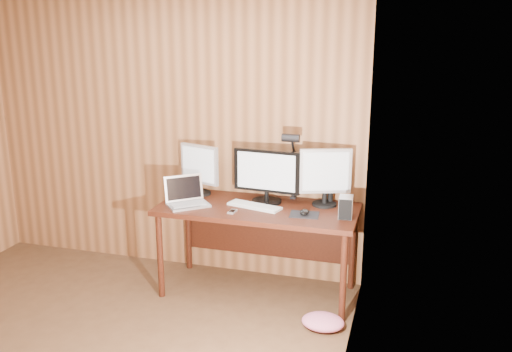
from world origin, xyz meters
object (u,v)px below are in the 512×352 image
at_px(monitor_center, 267,175).
at_px(keyboard, 254,206).
at_px(desk, 260,218).
at_px(phone, 232,212).
at_px(monitor_right, 325,175).
at_px(speaker, 330,197).
at_px(monitor_left, 200,168).
at_px(hard_drive, 346,207).
at_px(laptop, 186,198).
at_px(desk_lamp, 292,156).
at_px(mouse, 304,212).

distance_m(monitor_center, keyboard, 0.27).
distance_m(desk, phone, 0.33).
distance_m(monitor_right, speaker, 0.22).
height_order(monitor_left, hard_drive, monitor_left).
xyz_separation_m(laptop, hard_drive, (1.29, 0.04, 0.02)).
bearing_deg(monitor_center, desk_lamp, 31.77).
distance_m(desk, hard_drive, 0.75).
bearing_deg(hard_drive, monitor_center, 160.24).
distance_m(monitor_left, monitor_right, 1.09).
bearing_deg(desk_lamp, mouse, -69.29).
relative_size(monitor_right, desk_lamp, 0.76).
bearing_deg(desk, keyboard, -105.10).
height_order(monitor_right, keyboard, monitor_right).
bearing_deg(monitor_right, monitor_center, 166.94).
bearing_deg(speaker, monitor_left, -176.98).
bearing_deg(desk, monitor_right, 12.98).
bearing_deg(laptop, mouse, -40.43).
bearing_deg(mouse, desk, 157.32).
distance_m(desk, monitor_center, 0.36).
height_order(keyboard, hard_drive, hard_drive).
relative_size(keyboard, hard_drive, 2.84).
relative_size(desk, laptop, 3.96).
distance_m(laptop, keyboard, 0.56).
relative_size(laptop, keyboard, 0.87).
bearing_deg(speaker, mouse, -112.44).
relative_size(keyboard, mouse, 4.13).
relative_size(desk, speaker, 15.10).
distance_m(laptop, speaker, 1.18).
relative_size(monitor_center, mouse, 5.03).
xyz_separation_m(laptop, speaker, (1.12, 0.36, -0.00)).
relative_size(phone, speaker, 0.96).
bearing_deg(monitor_left, desk, 5.93).
distance_m(mouse, phone, 0.56).
xyz_separation_m(keyboard, speaker, (0.57, 0.27, 0.04)).
height_order(desk, hard_drive, hard_drive).
bearing_deg(mouse, desk_lamp, 117.84).
distance_m(desk, speaker, 0.60).
bearing_deg(mouse, laptop, 179.94).
height_order(monitor_center, desk_lamp, desk_lamp).
xyz_separation_m(monitor_center, desk_lamp, (0.19, 0.09, 0.15)).
bearing_deg(speaker, desk_lamp, -174.98).
relative_size(keyboard, desk_lamp, 0.75).
distance_m(monitor_left, keyboard, 0.63).
height_order(keyboard, mouse, mouse).
xyz_separation_m(monitor_right, hard_drive, (0.20, -0.24, -0.17)).
height_order(desk, monitor_center, monitor_center).
relative_size(monitor_right, keyboard, 1.01).
bearing_deg(laptop, speaker, -23.24).
height_order(desk, mouse, mouse).
bearing_deg(phone, desk, 63.07).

